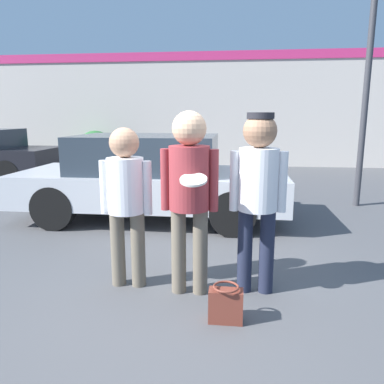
{
  "coord_description": "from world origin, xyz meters",
  "views": [
    {
      "loc": [
        0.44,
        -3.57,
        1.79
      ],
      "look_at": [
        -0.01,
        0.2,
        1.01
      ],
      "focal_mm": 35.0,
      "sensor_mm": 36.0,
      "label": 1
    }
  ],
  "objects_px": {
    "person_right": "(258,185)",
    "parked_car_near": "(151,177)",
    "handbag": "(226,304)",
    "person_left": "(126,194)",
    "shrub": "(96,149)",
    "person_middle_with_frisbee": "(189,185)"
  },
  "relations": [
    {
      "from": "person_left",
      "to": "parked_car_near",
      "type": "relative_size",
      "value": 0.37
    },
    {
      "from": "parked_car_near",
      "to": "shrub",
      "type": "relative_size",
      "value": 3.59
    },
    {
      "from": "person_right",
      "to": "shrub",
      "type": "xyz_separation_m",
      "value": [
        -5.21,
        9.2,
        -0.48
      ]
    },
    {
      "from": "person_right",
      "to": "shrub",
      "type": "distance_m",
      "value": 10.58
    },
    {
      "from": "person_left",
      "to": "shrub",
      "type": "relative_size",
      "value": 1.32
    },
    {
      "from": "person_left",
      "to": "person_right",
      "type": "height_order",
      "value": "person_right"
    },
    {
      "from": "person_left",
      "to": "person_right",
      "type": "relative_size",
      "value": 0.92
    },
    {
      "from": "person_middle_with_frisbee",
      "to": "parked_car_near",
      "type": "xyz_separation_m",
      "value": [
        -1.03,
        2.75,
        -0.38
      ]
    },
    {
      "from": "person_left",
      "to": "parked_car_near",
      "type": "bearing_deg",
      "value": 97.74
    },
    {
      "from": "parked_car_near",
      "to": "shrub",
      "type": "height_order",
      "value": "parked_car_near"
    },
    {
      "from": "person_right",
      "to": "handbag",
      "type": "height_order",
      "value": "person_right"
    },
    {
      "from": "person_middle_with_frisbee",
      "to": "handbag",
      "type": "xyz_separation_m",
      "value": [
        0.39,
        -0.53,
        -0.96
      ]
    },
    {
      "from": "parked_car_near",
      "to": "handbag",
      "type": "relative_size",
      "value": 13.41
    },
    {
      "from": "parked_car_near",
      "to": "handbag",
      "type": "distance_m",
      "value": 3.62
    },
    {
      "from": "person_right",
      "to": "parked_car_near",
      "type": "xyz_separation_m",
      "value": [
        -1.7,
        2.65,
        -0.37
      ]
    },
    {
      "from": "person_middle_with_frisbee",
      "to": "parked_car_near",
      "type": "height_order",
      "value": "person_middle_with_frisbee"
    },
    {
      "from": "person_middle_with_frisbee",
      "to": "person_right",
      "type": "distance_m",
      "value": 0.68
    },
    {
      "from": "handbag",
      "to": "person_left",
      "type": "bearing_deg",
      "value": 149.44
    },
    {
      "from": "person_right",
      "to": "person_middle_with_frisbee",
      "type": "bearing_deg",
      "value": -171.16
    },
    {
      "from": "person_left",
      "to": "person_middle_with_frisbee",
      "type": "distance_m",
      "value": 0.69
    },
    {
      "from": "parked_car_near",
      "to": "shrub",
      "type": "distance_m",
      "value": 7.43
    },
    {
      "from": "person_left",
      "to": "parked_car_near",
      "type": "height_order",
      "value": "person_left"
    }
  ]
}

